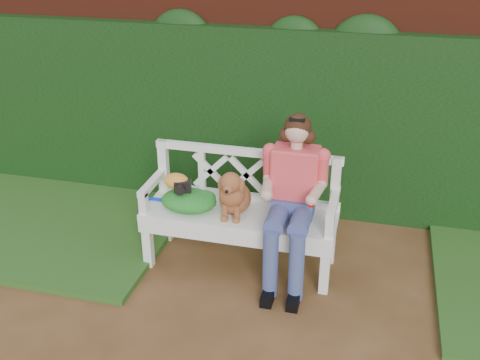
# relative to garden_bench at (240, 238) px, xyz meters

# --- Properties ---
(ground) EXTENTS (60.00, 60.00, 0.00)m
(ground) POSITION_rel_garden_bench_xyz_m (0.42, -0.65, -0.24)
(ground) COLOR #4E3017
(brick_wall) EXTENTS (10.00, 0.30, 2.20)m
(brick_wall) POSITION_rel_garden_bench_xyz_m (0.42, 1.25, 0.86)
(brick_wall) COLOR #5A2011
(brick_wall) RESTS_ON ground
(ivy_hedge) EXTENTS (10.00, 0.18, 1.70)m
(ivy_hedge) POSITION_rel_garden_bench_xyz_m (0.42, 1.03, 0.61)
(ivy_hedge) COLOR #194316
(ivy_hedge) RESTS_ON ground
(grass_left) EXTENTS (2.60, 2.00, 0.05)m
(grass_left) POSITION_rel_garden_bench_xyz_m (-1.98, 0.25, -0.21)
(grass_left) COLOR #234315
(grass_left) RESTS_ON ground
(garden_bench) EXTENTS (1.62, 0.70, 0.48)m
(garden_bench) POSITION_rel_garden_bench_xyz_m (0.00, 0.00, 0.00)
(garden_bench) COLOR white
(garden_bench) RESTS_ON ground
(seated_woman) EXTENTS (0.63, 0.77, 1.22)m
(seated_woman) POSITION_rel_garden_bench_xyz_m (0.41, -0.02, 0.37)
(seated_woman) COLOR #C92A5C
(seated_woman) RESTS_ON ground
(dog) EXTENTS (0.29, 0.38, 0.39)m
(dog) POSITION_rel_garden_bench_xyz_m (-0.03, -0.05, 0.44)
(dog) COLOR #974D29
(dog) RESTS_ON garden_bench
(tennis_racket) EXTENTS (0.63, 0.38, 0.03)m
(tennis_racket) POSITION_rel_garden_bench_xyz_m (-0.45, 0.00, 0.25)
(tennis_racket) COLOR silver
(tennis_racket) RESTS_ON garden_bench
(green_bag) EXTENTS (0.54, 0.49, 0.15)m
(green_bag) POSITION_rel_garden_bench_xyz_m (-0.40, -0.05, 0.31)
(green_bag) COLOR #276625
(green_bag) RESTS_ON garden_bench
(camera_item) EXTENTS (0.15, 0.13, 0.09)m
(camera_item) POSITION_rel_garden_bench_xyz_m (-0.44, -0.05, 0.43)
(camera_item) COLOR black
(camera_item) RESTS_ON green_bag
(baseball_glove) EXTENTS (0.20, 0.15, 0.13)m
(baseball_glove) POSITION_rel_garden_bench_xyz_m (-0.50, -0.03, 0.45)
(baseball_glove) COLOR orange
(baseball_glove) RESTS_ON green_bag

